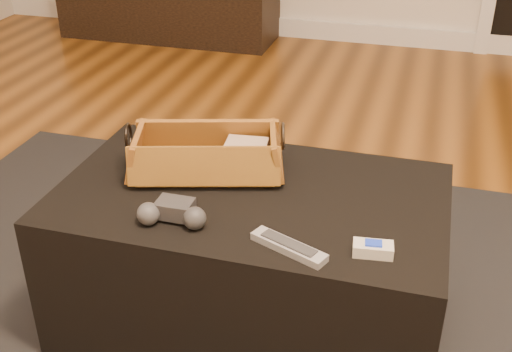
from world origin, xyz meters
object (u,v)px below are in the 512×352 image
(game_controller, at_px, (173,213))
(wicker_basket, at_px, (206,156))
(cream_gadget, at_px, (373,249))
(silver_remote, at_px, (289,247))
(ottoman, at_px, (251,258))
(tv_remote, at_px, (199,166))

(game_controller, bearing_deg, wicker_basket, 92.02)
(game_controller, bearing_deg, cream_gadget, 0.37)
(cream_gadget, bearing_deg, silver_remote, -168.75)
(game_controller, bearing_deg, ottoman, 54.68)
(tv_remote, height_order, wicker_basket, wicker_basket)
(tv_remote, xyz_separation_m, game_controller, (0.02, -0.24, 0.00))
(wicker_basket, height_order, cream_gadget, wicker_basket)
(ottoman, height_order, game_controller, game_controller)
(tv_remote, height_order, cream_gadget, tv_remote)
(tv_remote, bearing_deg, silver_remote, -63.24)
(silver_remote, bearing_deg, wicker_basket, 135.49)
(tv_remote, height_order, silver_remote, tv_remote)
(tv_remote, bearing_deg, ottoman, -39.23)
(wicker_basket, distance_m, game_controller, 0.26)
(tv_remote, relative_size, cream_gadget, 2.34)
(wicker_basket, relative_size, silver_remote, 2.41)
(ottoman, relative_size, cream_gadget, 10.77)
(ottoman, xyz_separation_m, silver_remote, (0.15, -0.22, 0.22))
(cream_gadget, bearing_deg, ottoman, 150.75)
(game_controller, xyz_separation_m, cream_gadget, (0.47, 0.00, -0.01))
(silver_remote, height_order, cream_gadget, cream_gadget)
(game_controller, relative_size, cream_gadget, 1.86)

